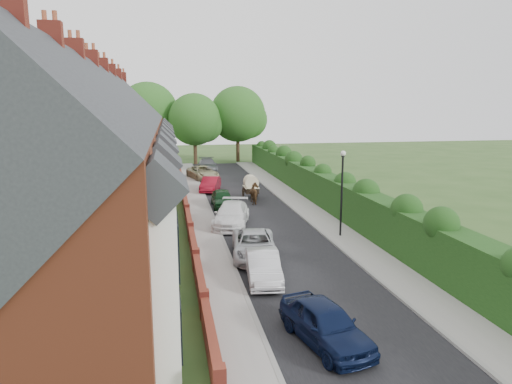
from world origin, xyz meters
TOP-DOWN VIEW (x-y plane):
  - ground at (0.00, 0.00)m, footprint 140.00×140.00m
  - road at (-0.50, 11.00)m, footprint 6.00×58.00m
  - pavement_hedge_side at (3.60, 11.00)m, footprint 2.20×58.00m
  - pavement_house_side at (-4.35, 11.00)m, footprint 1.70×58.00m
  - kerb_hedge_side at (2.55, 11.00)m, footprint 0.18×58.00m
  - kerb_house_side at (-3.55, 11.00)m, footprint 0.18×58.00m
  - hedge at (5.40, 11.00)m, footprint 2.10×58.00m
  - terrace_row at (-10.87, 9.98)m, footprint 9.05×40.50m
  - garden_wall_row at (-5.35, 10.00)m, footprint 0.35×40.35m
  - lamppost at (3.40, 4.00)m, footprint 0.32×0.32m
  - tree_far_left at (-2.65, 40.08)m, footprint 7.14×6.80m
  - tree_far_right at (3.39, 42.08)m, footprint 7.98×7.60m
  - tree_far_back at (-8.59, 43.08)m, footprint 8.40×8.00m
  - car_navy at (-1.60, -7.55)m, footprint 2.55×4.40m
  - car_silver_a at (-2.49, -1.79)m, footprint 1.79×4.12m
  - car_silver_b at (-2.29, 1.40)m, footprint 2.80×5.03m
  - car_white at (-2.59, 7.83)m, footprint 3.28×5.45m
  - car_green at (-2.53, 13.46)m, footprint 1.68×3.98m
  - car_red at (-2.83, 20.19)m, footprint 2.37×4.24m
  - car_beige at (-3.00, 27.21)m, footprint 3.53×5.49m
  - car_grey at (-2.00, 32.90)m, footprint 2.19×5.21m
  - horse at (0.23, 14.29)m, footprint 0.92×1.92m
  - horse_cart at (0.23, 16.33)m, footprint 1.24×2.74m

SIDE VIEW (x-z plane):
  - ground at x=0.00m, z-range 0.00..0.00m
  - road at x=-0.50m, z-range 0.00..0.02m
  - pavement_hedge_side at x=3.60m, z-range 0.00..0.12m
  - pavement_house_side at x=-4.35m, z-range 0.00..0.12m
  - kerb_hedge_side at x=2.55m, z-range 0.00..0.13m
  - kerb_house_side at x=-3.55m, z-range 0.00..0.13m
  - garden_wall_row at x=-5.35m, z-range -0.09..1.01m
  - car_silver_a at x=-2.49m, z-range 0.00..1.32m
  - car_red at x=-2.83m, z-range 0.00..1.32m
  - car_silver_b at x=-2.29m, z-range 0.00..1.33m
  - car_green at x=-2.53m, z-range 0.00..1.34m
  - car_navy at x=-1.60m, z-range 0.00..1.41m
  - car_beige at x=-3.00m, z-range 0.00..1.41m
  - car_white at x=-2.59m, z-range 0.00..1.48m
  - car_grey at x=-2.00m, z-range 0.00..1.50m
  - horse at x=0.23m, z-range 0.00..1.60m
  - horse_cart at x=0.23m, z-range 0.14..2.12m
  - hedge at x=5.40m, z-range 0.18..3.03m
  - lamppost at x=3.40m, z-range 0.72..5.88m
  - terrace_row at x=-10.87m, z-range -1.28..10.22m
  - tree_far_left at x=-2.65m, z-range 1.07..10.36m
  - tree_far_right at x=3.39m, z-range 1.16..11.47m
  - tree_far_back at x=-8.59m, z-range 1.21..12.03m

